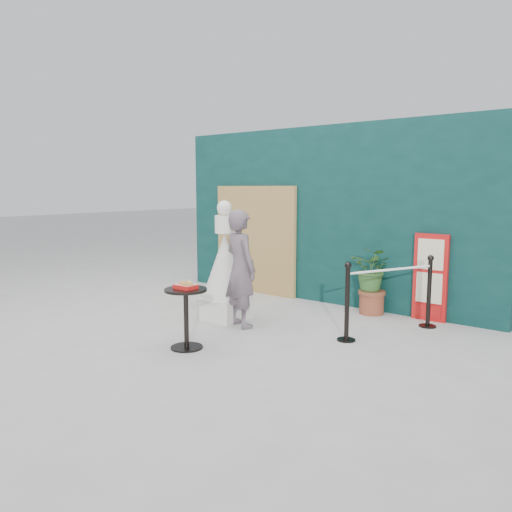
# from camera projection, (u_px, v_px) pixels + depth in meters

# --- Properties ---
(ground) EXTENTS (60.00, 60.00, 0.00)m
(ground) POSITION_uv_depth(u_px,v_px,m) (197.00, 344.00, 6.33)
(ground) COLOR #ADAAA5
(ground) RESTS_ON ground
(back_wall) EXTENTS (6.00, 0.30, 3.00)m
(back_wall) POSITION_uv_depth(u_px,v_px,m) (326.00, 215.00, 8.57)
(back_wall) COLOR #092B29
(back_wall) RESTS_ON ground
(bamboo_fence) EXTENTS (1.80, 0.08, 2.00)m
(bamboo_fence) POSITION_uv_depth(u_px,v_px,m) (255.00, 240.00, 9.34)
(bamboo_fence) COLOR tan
(bamboo_fence) RESTS_ON ground
(woman) EXTENTS (0.70, 0.57, 1.67)m
(woman) POSITION_uv_depth(u_px,v_px,m) (241.00, 269.00, 7.05)
(woman) COLOR #63555C
(woman) RESTS_ON ground
(menu_board) EXTENTS (0.50, 0.07, 1.30)m
(menu_board) POSITION_uv_depth(u_px,v_px,m) (430.00, 278.00, 7.37)
(menu_board) COLOR red
(menu_board) RESTS_ON ground
(statue) EXTENTS (0.70, 0.70, 1.78)m
(statue) POSITION_uv_depth(u_px,v_px,m) (225.00, 272.00, 7.44)
(statue) COLOR silver
(statue) RESTS_ON ground
(cafe_table) EXTENTS (0.52, 0.52, 0.75)m
(cafe_table) POSITION_uv_depth(u_px,v_px,m) (186.00, 309.00, 6.10)
(cafe_table) COLOR black
(cafe_table) RESTS_ON ground
(food_basket) EXTENTS (0.26, 0.19, 0.11)m
(food_basket) POSITION_uv_depth(u_px,v_px,m) (186.00, 286.00, 6.07)
(food_basket) COLOR red
(food_basket) RESTS_ON cafe_table
(planter) EXTENTS (0.62, 0.54, 1.06)m
(planter) POSITION_uv_depth(u_px,v_px,m) (372.00, 275.00, 7.77)
(planter) COLOR brown
(planter) RESTS_ON ground
(stanchion_barrier) EXTENTS (0.84, 1.54, 1.03)m
(stanchion_barrier) POSITION_uv_depth(u_px,v_px,m) (390.00, 298.00, 6.73)
(stanchion_barrier) COLOR black
(stanchion_barrier) RESTS_ON ground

